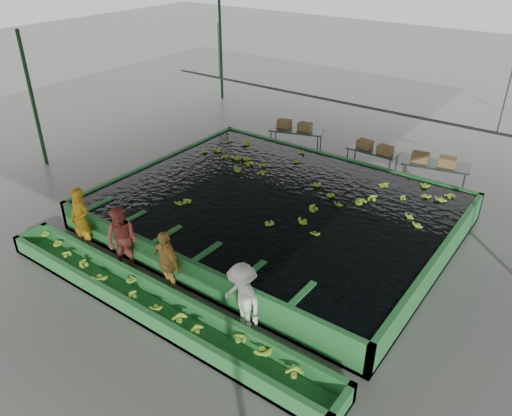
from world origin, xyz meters
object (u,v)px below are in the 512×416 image
Objects in this scene: worker_b at (122,240)px; packing_table_left at (296,141)px; packing_table_mid at (372,160)px; box_stack_left at (294,129)px; worker_a at (81,220)px; box_stack_mid at (374,151)px; box_stack_right at (433,164)px; packing_table_right at (434,177)px; sorting_trough at (153,305)px; worker_c at (166,263)px; worker_d at (242,299)px; flotation_tank at (275,211)px.

packing_table_left is (-0.65, 9.52, -0.43)m from worker_b.
packing_table_mid is 3.43m from box_stack_left.
worker_a is 10.53m from box_stack_mid.
box_stack_left is (0.93, 9.54, 0.02)m from worker_a.
box_stack_right is (5.57, -0.18, 0.52)m from packing_table_left.
worker_b reaches higher than packing_table_right.
worker_c reaches higher than sorting_trough.
packing_table_right is 5.78m from box_stack_left.
worker_d is 0.81× the size of packing_table_right.
flotation_tank is at bearing -63.16° from box_stack_left.
packing_table_left is at bearing 103.84° from sorting_trough.
worker_a is 1.34× the size of box_stack_left.
flotation_tank is at bearing -64.04° from packing_table_left.
worker_a is 5.62m from worker_d.
box_stack_left is 3.46m from box_stack_mid.
box_stack_right reaches higher than box_stack_mid.
worker_c is 1.24× the size of box_stack_left.
sorting_trough is at bearing -106.64° from box_stack_right.
worker_a reaches higher than box_stack_mid.
worker_c is 0.80× the size of packing_table_right.
packing_table_left is 3.37m from box_stack_mid.
worker_a is at bearing 164.25° from worker_b.
worker_a reaches higher than worker_b.
box_stack_right is (2.30, -0.27, 0.58)m from packing_table_mid.
worker_b is 9.97m from packing_table_mid.
box_stack_mid is (2.70, 9.57, -0.06)m from worker_b.
box_stack_mid is (3.46, 0.03, -0.11)m from box_stack_left.
flotation_tank is 5.62m from worker_a.
worker_a reaches higher than worker_c.
sorting_trough is (0.00, -5.10, -0.20)m from flotation_tank.
box_stack_left is at bearing 104.39° from sorting_trough.
packing_table_right reaches higher than flotation_tank.
worker_a is 9.59m from box_stack_left.
worker_d reaches higher than sorting_trough.
worker_a reaches higher than worker_d.
packing_table_mid is at bearing 155.85° from box_stack_mid.
box_stack_mid is at bearing 81.31° from flotation_tank.
packing_table_right is at bearing 50.68° from worker_a.
worker_a is at bearing -95.59° from box_stack_left.
worker_b is at bearing -113.78° from flotation_tank.
packing_table_right is (1.07, 9.43, -0.39)m from worker_d.
box_stack_right is at bearing 46.45° from worker_b.
box_stack_mid is at bearing 176.48° from packing_table_right.
flotation_tank is 4.56× the size of packing_table_right.
worker_b reaches higher than box_stack_right.
box_stack_mid is at bearing 58.50° from worker_b.
sorting_trough is 10.63m from packing_table_left.
box_stack_mid is at bearing 95.43° from worker_c.
flotation_tank is 5.47× the size of worker_b.
sorting_trough is 10.70m from box_stack_left.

